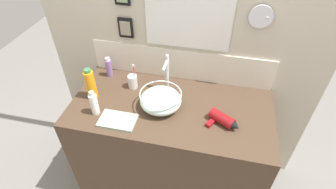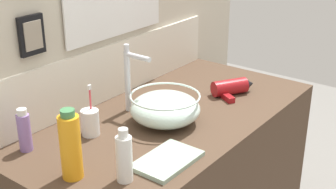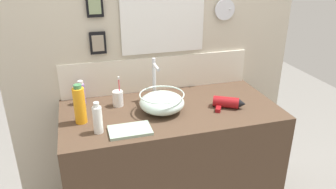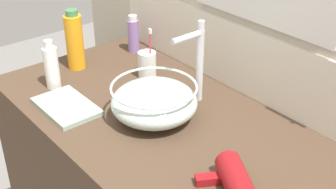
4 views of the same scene
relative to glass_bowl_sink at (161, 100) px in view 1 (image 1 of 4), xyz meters
name	(u,v)px [view 1 (image 1 of 4)]	position (x,y,z in m)	size (l,w,h in m)	color
ground_plane	(170,179)	(0.06, 0.02, -0.96)	(6.00, 6.00, 0.00)	gray
vanity_counter	(170,148)	(0.06, 0.02, -0.51)	(1.35, 0.66, 0.90)	#4C3828
back_panel	(183,27)	(0.06, 0.38, 0.33)	(2.02, 0.09, 2.60)	beige
glass_bowl_sink	(161,100)	(0.00, 0.00, 0.00)	(0.27, 0.27, 0.12)	silver
faucet	(167,71)	(0.00, 0.18, 0.10)	(0.02, 0.13, 0.28)	silver
hair_drier	(223,120)	(0.41, -0.06, -0.03)	(0.22, 0.16, 0.07)	maroon
toothbrush_cup	(133,81)	(-0.25, 0.16, -0.01)	(0.07, 0.07, 0.19)	white
spray_bottle	(91,84)	(-0.48, 0.00, 0.05)	(0.07, 0.07, 0.23)	orange
lotion_bottle	(94,104)	(-0.40, -0.15, 0.02)	(0.05, 0.05, 0.18)	white
soap_dispenser	(109,67)	(-0.46, 0.25, 0.01)	(0.05, 0.05, 0.16)	#8C6BB2
hand_towel	(118,120)	(-0.23, -0.19, -0.05)	(0.23, 0.15, 0.02)	#99B29E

